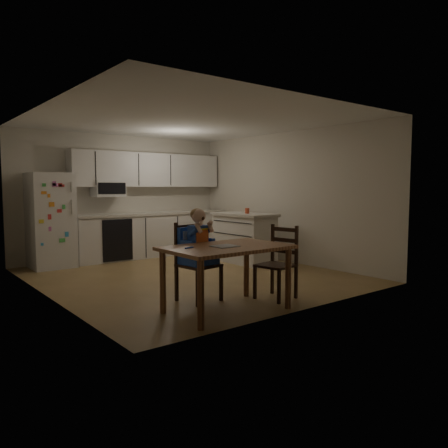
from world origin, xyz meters
TOP-DOWN VIEW (x-y plane):
  - room at (0.00, 0.48)m, footprint 4.52×5.01m
  - refrigerator at (-1.55, 2.15)m, footprint 0.72×0.70m
  - kitchen_run at (0.50, 2.24)m, footprint 3.37×0.62m
  - kitchen_island at (1.53, 0.41)m, footprint 0.67×1.28m
  - red_cup at (1.51, 0.31)m, footprint 0.08×0.08m
  - dining_table at (-0.79, -1.97)m, footprint 1.43×0.92m
  - napkin at (-0.84, -2.00)m, footprint 0.27×0.23m
  - toddler_spoon at (-1.25, -1.87)m, footprint 0.12×0.06m
  - chair_booster at (-0.80, -1.35)m, footprint 0.50×0.50m
  - chair_side at (0.15, -1.90)m, footprint 0.48×0.48m

SIDE VIEW (x-z plane):
  - kitchen_island at x=1.53m, z-range 0.00..0.95m
  - chair_side at x=0.15m, z-range 0.06..1.01m
  - dining_table at x=-0.79m, z-range 0.28..1.05m
  - chair_booster at x=-0.80m, z-range 0.12..1.30m
  - napkin at x=-0.84m, z-range 0.77..0.78m
  - toddler_spoon at x=-1.25m, z-range 0.77..0.78m
  - refrigerator at x=-1.55m, z-range 0.00..1.70m
  - kitchen_run at x=0.50m, z-range -0.20..1.95m
  - red_cup at x=1.51m, z-range 0.95..1.05m
  - room at x=0.00m, z-range -0.01..2.51m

